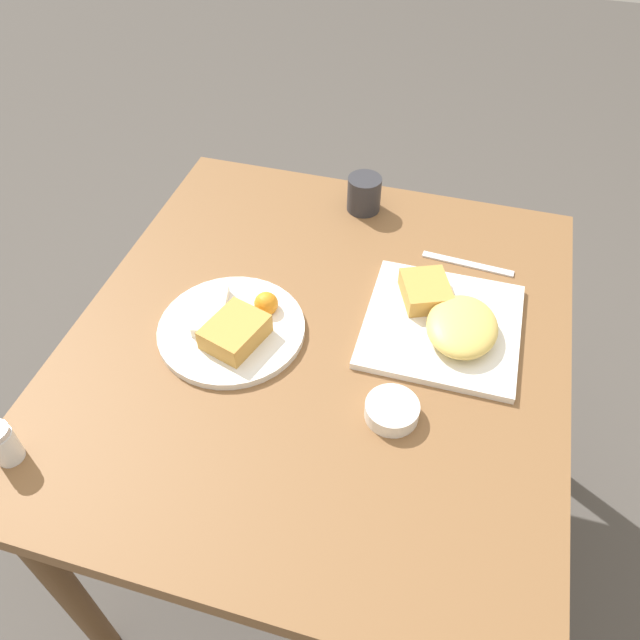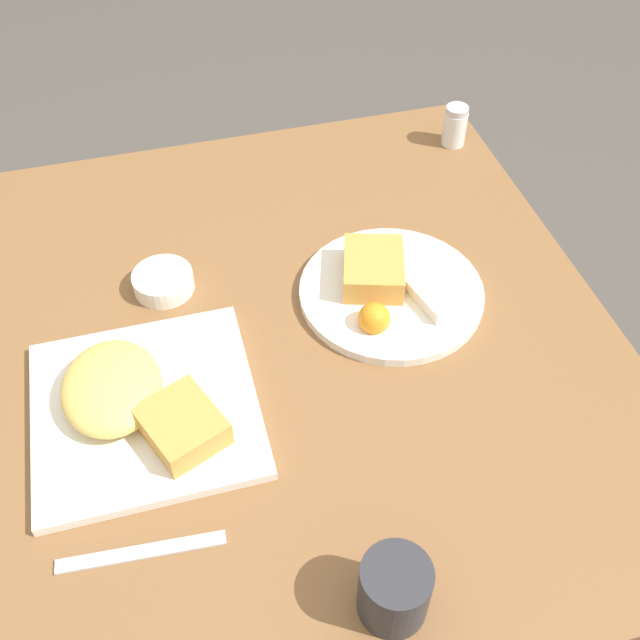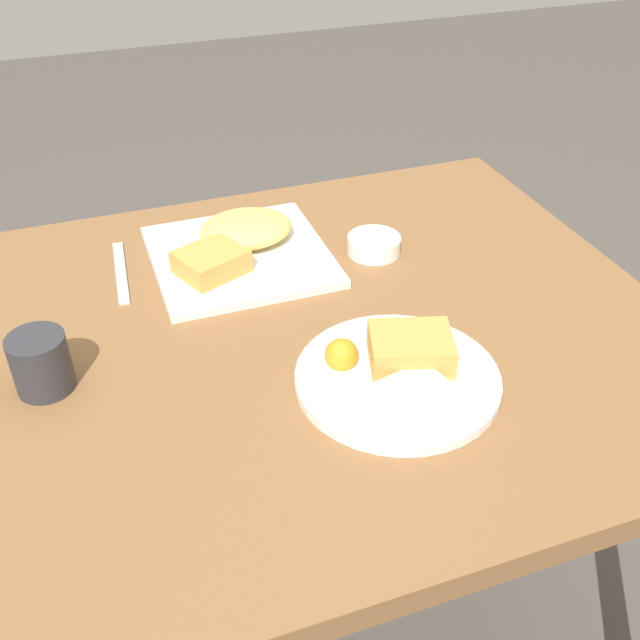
{
  "view_description": "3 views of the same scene",
  "coord_description": "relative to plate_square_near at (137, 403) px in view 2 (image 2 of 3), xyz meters",
  "views": [
    {
      "loc": [
        -0.72,
        -0.21,
        1.54
      ],
      "look_at": [
        -0.01,
        -0.01,
        0.76
      ],
      "focal_mm": 35.0,
      "sensor_mm": 36.0,
      "label": 1
    },
    {
      "loc": [
        0.66,
        -0.14,
        1.48
      ],
      "look_at": [
        0.01,
        0.04,
        0.74
      ],
      "focal_mm": 42.0,
      "sensor_mm": 36.0,
      "label": 2
    },
    {
      "loc": [
        0.3,
        0.81,
        1.34
      ],
      "look_at": [
        0.02,
        0.02,
        0.73
      ],
      "focal_mm": 42.0,
      "sensor_mm": 36.0,
      "label": 3
    }
  ],
  "objects": [
    {
      "name": "salt_shaker",
      "position": [
        -0.44,
        0.6,
        0.01
      ],
      "size": [
        0.04,
        0.04,
        0.07
      ],
      "color": "white",
      "rests_on": "dining_table"
    },
    {
      "name": "sauce_ramekin",
      "position": [
        -0.21,
        0.06,
        -0.01
      ],
      "size": [
        0.09,
        0.09,
        0.03
      ],
      "color": "white",
      "rests_on": "dining_table"
    },
    {
      "name": "coffee_mug",
      "position": [
        0.31,
        0.22,
        0.02
      ],
      "size": [
        0.07,
        0.07,
        0.08
      ],
      "color": "#2D2D33",
      "rests_on": "dining_table"
    },
    {
      "name": "butter_knife",
      "position": [
        0.19,
        -0.02,
        -0.02
      ],
      "size": [
        0.03,
        0.18,
        0.0
      ],
      "rotation": [
        0.0,
        0.0,
        1.5
      ],
      "color": "silver",
      "rests_on": "dining_table"
    },
    {
      "name": "plate_oval_far",
      "position": [
        -0.11,
        0.37,
        -0.01
      ],
      "size": [
        0.26,
        0.26,
        0.05
      ],
      "color": "white",
      "rests_on": "dining_table"
    },
    {
      "name": "plate_square_near",
      "position": [
        0.0,
        0.0,
        0.0
      ],
      "size": [
        0.27,
        0.27,
        0.06
      ],
      "color": "white",
      "rests_on": "dining_table"
    },
    {
      "name": "dining_table",
      "position": [
        -0.08,
        0.22,
        -0.1
      ],
      "size": [
        0.97,
        0.87,
        0.71
      ],
      "color": "brown",
      "rests_on": "ground_plane"
    },
    {
      "name": "ground_plane",
      "position": [
        -0.08,
        0.22,
        -0.73
      ],
      "size": [
        8.0,
        8.0,
        0.0
      ],
      "primitive_type": "plane",
      "color": "#4C4742"
    }
  ]
}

